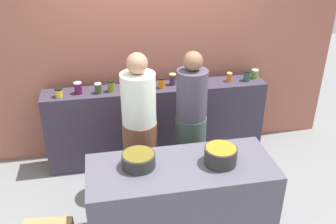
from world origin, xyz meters
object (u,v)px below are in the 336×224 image
(preserve_jar_6, at_px, (173,79))
(preserve_jar_7, at_px, (229,77))
(preserve_jar_1, at_px, (78,88))
(cooking_pot_left, at_px, (139,160))
(preserve_jar_3, at_px, (111,86))
(preserve_jar_8, at_px, (247,76))
(cook_in_cap, at_px, (191,128))
(cooking_pot_center, at_px, (220,156))
(preserve_jar_9, at_px, (255,74))
(preserve_jar_4, at_px, (135,85))
(preserve_jar_5, at_px, (162,83))
(preserve_jar_0, at_px, (59,93))
(preserve_jar_2, at_px, (98,88))
(cook_with_tongs, at_px, (140,134))

(preserve_jar_6, xyz_separation_m, preserve_jar_7, (0.71, -0.03, -0.01))
(preserve_jar_1, xyz_separation_m, cooking_pot_left, (0.54, -1.31, -0.17))
(preserve_jar_6, height_order, preserve_jar_7, preserve_jar_6)
(preserve_jar_3, height_order, preserve_jar_8, preserve_jar_3)
(preserve_jar_6, distance_m, preserve_jar_7, 0.71)
(preserve_jar_1, height_order, preserve_jar_3, preserve_jar_1)
(preserve_jar_8, xyz_separation_m, cook_in_cap, (-0.85, -0.58, -0.33))
(preserve_jar_6, relative_size, cooking_pot_center, 0.48)
(preserve_jar_3, relative_size, preserve_jar_9, 1.21)
(preserve_jar_4, distance_m, preserve_jar_9, 1.52)
(preserve_jar_6, bearing_deg, preserve_jar_1, -177.51)
(preserve_jar_1, height_order, preserve_jar_5, preserve_jar_1)
(cooking_pot_left, bearing_deg, preserve_jar_0, 120.66)
(cooking_pot_center, bearing_deg, preserve_jar_8, 60.79)
(preserve_jar_0, relative_size, preserve_jar_4, 1.01)
(preserve_jar_4, xyz_separation_m, preserve_jar_5, (0.31, -0.01, 0.01))
(preserve_jar_1, xyz_separation_m, preserve_jar_5, (0.97, -0.02, -0.01))
(preserve_jar_2, height_order, cook_in_cap, cook_in_cap)
(preserve_jar_1, bearing_deg, preserve_jar_9, 1.69)
(preserve_jar_0, distance_m, cook_with_tongs, 1.06)
(preserve_jar_7, distance_m, preserve_jar_9, 0.35)
(preserve_jar_0, xyz_separation_m, preserve_jar_5, (1.19, 0.03, 0.01))
(preserve_jar_0, distance_m, preserve_jar_8, 2.26)
(cooking_pot_center, distance_m, cook_with_tongs, 1.03)
(preserve_jar_2, bearing_deg, preserve_jar_3, 9.49)
(preserve_jar_1, bearing_deg, preserve_jar_7, 0.70)
(preserve_jar_5, bearing_deg, cooking_pot_center, -78.03)
(preserve_jar_0, bearing_deg, preserve_jar_2, 2.17)
(preserve_jar_2, xyz_separation_m, preserve_jar_7, (1.60, 0.05, -0.00))
(preserve_jar_6, bearing_deg, preserve_jar_5, -155.67)
(preserve_jar_3, relative_size, preserve_jar_8, 1.04)
(cooking_pot_left, bearing_deg, cooking_pot_center, -6.95)
(preserve_jar_0, xyz_separation_m, cooking_pot_center, (1.48, -1.35, -0.14))
(cook_with_tongs, bearing_deg, cooking_pot_left, -97.46)
(preserve_jar_4, bearing_deg, preserve_jar_2, -176.50)
(preserve_jar_2, height_order, preserve_jar_6, preserve_jar_6)
(preserve_jar_2, relative_size, cook_with_tongs, 0.07)
(preserve_jar_4, height_order, preserve_jar_6, preserve_jar_6)
(preserve_jar_1, distance_m, preserve_jar_3, 0.38)
(preserve_jar_8, bearing_deg, preserve_jar_9, 26.63)
(cooking_pot_left, bearing_deg, preserve_jar_5, 71.44)
(preserve_jar_0, height_order, cooking_pot_center, preserve_jar_0)
(preserve_jar_6, xyz_separation_m, cooking_pot_left, (-0.58, -1.36, -0.17))
(preserve_jar_5, bearing_deg, preserve_jar_9, 3.90)
(preserve_jar_1, height_order, preserve_jar_8, preserve_jar_1)
(preserve_jar_7, bearing_deg, preserve_jar_8, -6.13)
(preserve_jar_7, height_order, cooking_pot_left, preserve_jar_7)
(preserve_jar_4, bearing_deg, cook_in_cap, -46.93)
(preserve_jar_5, xyz_separation_m, preserve_jar_8, (1.08, 0.02, 0.00))
(preserve_jar_9, height_order, cooking_pot_left, preserve_jar_9)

